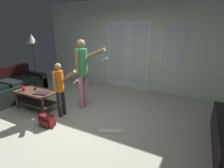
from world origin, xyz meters
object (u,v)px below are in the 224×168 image
Objects in this scene: floor_lamp at (32,41)px; loose_keyboard at (111,131)px; leather_couch at (3,91)px; person_child at (60,85)px; laptop_closed at (42,93)px; backpack at (47,120)px; coffee_table at (37,96)px; person_adult at (83,68)px; tv_remote_black at (35,89)px; cup_near_edge at (24,89)px.

loose_keyboard is (3.57, -1.30, -1.49)m from floor_lamp.
loose_keyboard is at bearing 1.04° from leather_couch.
laptop_closed is at bearing -174.14° from person_child.
person_child is 0.58m from laptop_closed.
leather_couch reaches higher than backpack.
leather_couch reaches higher than laptop_closed.
laptop_closed is at bearing -11.21° from coffee_table.
floor_lamp reaches higher than coffee_table.
backpack is 1.01× the size of laptop_closed.
leather_couch is 1.46m from laptop_closed.
floor_lamp reaches higher than loose_keyboard.
laptop_closed is at bearing -135.29° from person_adult.
tv_remote_black is at bearing -39.92° from floor_lamp.
laptop_closed is 0.56m from cup_near_edge.
coffee_table is 0.88m from person_child.
person_child reaches higher than tv_remote_black.
coffee_table reaches higher than backpack.
person_adult is 1.41m from backpack.
person_child reaches higher than cup_near_edge.
laptop_closed is (-0.68, -0.68, -0.52)m from person_adult.
leather_couch reaches higher than cup_near_edge.
leather_couch is 1.11m from tv_remote_black.
loose_keyboard is at bearing 18.01° from backpack.
coffee_table is 10.21× the size of cup_near_edge.
tv_remote_black is (-0.11, 0.07, 0.14)m from coffee_table.
leather_couch is at bearing -174.49° from coffee_table.
person_adult is at bearing 148.36° from loose_keyboard.
coffee_table is (1.19, 0.11, 0.04)m from leather_couch.
tv_remote_black is (1.41, -1.18, -1.02)m from floor_lamp.
person_adult is at bearing -14.12° from floor_lamp.
person_child is 7.10× the size of tv_remote_black.
floor_lamp is at bearing 140.66° from coffee_table.
person_adult is 5.03× the size of backpack.
floor_lamp is 3.80× the size of loose_keyboard.
floor_lamp is (-1.52, 1.24, 1.16)m from coffee_table.
leather_couch is 6.56× the size of laptop_closed.
person_child is at bearing 0.12° from coffee_table.
coffee_table is 0.35m from cup_near_edge.
cup_near_edge is at bearing -178.66° from loose_keyboard.
coffee_table is 2.18× the size of loose_keyboard.
leather_couch is 2.03m from backpack.
floor_lamp is (-0.33, 1.36, 1.20)m from leather_couch.
floor_lamp is at bearing 165.88° from person_adult.
backpack is at bearing 10.19° from tv_remote_black.
person_adult reaches higher than laptop_closed.
coffee_table is at bearing 154.05° from laptop_closed.
person_adult is 0.70m from person_child.
backpack is 3.41× the size of cup_near_edge.
floor_lamp is (-2.46, 0.62, 0.50)m from person_adult.
tv_remote_black is (-2.16, 0.12, 0.46)m from loose_keyboard.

